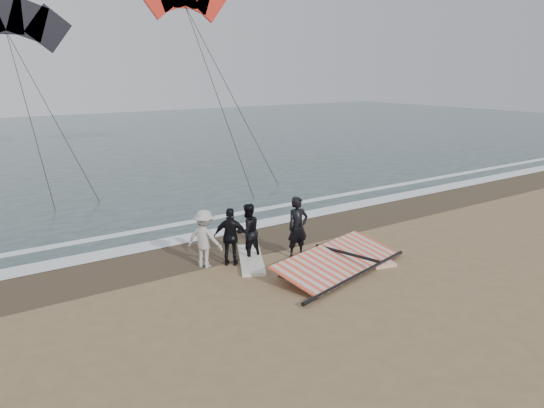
{
  "coord_description": "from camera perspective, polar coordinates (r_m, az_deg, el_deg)",
  "views": [
    {
      "loc": [
        -9.59,
        -9.61,
        5.52
      ],
      "look_at": [
        -0.68,
        3.0,
        1.6
      ],
      "focal_mm": 35.0,
      "sensor_mm": 36.0,
      "label": 1
    }
  ],
  "objects": [
    {
      "name": "ground",
      "position": [
        14.65,
        9.07,
        -8.07
      ],
      "size": [
        120.0,
        120.0,
        0.0
      ],
      "primitive_type": "plane",
      "color": "#8C704C",
      "rests_on": "ground"
    },
    {
      "name": "sea",
      "position": [
        44.02,
        -22.51,
        5.99
      ],
      "size": [
        120.0,
        54.0,
        0.02
      ],
      "primitive_type": "cube",
      "color": "#233838",
      "rests_on": "ground"
    },
    {
      "name": "wet_sand",
      "position": [
        17.93,
        -0.99,
        -3.67
      ],
      "size": [
        120.0,
        2.8,
        0.01
      ],
      "primitive_type": "cube",
      "color": "#4C3D2B",
      "rests_on": "ground"
    },
    {
      "name": "foam_near",
      "position": [
        19.04,
        -3.37,
        -2.54
      ],
      "size": [
        120.0,
        0.9,
        0.01
      ],
      "primitive_type": "cube",
      "color": "white",
      "rests_on": "sea"
    },
    {
      "name": "foam_far",
      "position": [
        20.45,
        -5.89,
        -1.41
      ],
      "size": [
        120.0,
        0.45,
        0.01
      ],
      "primitive_type": "cube",
      "color": "white",
      "rests_on": "sea"
    },
    {
      "name": "man_main",
      "position": [
        15.89,
        2.78,
        -2.53
      ],
      "size": [
        0.72,
        0.5,
        1.88
      ],
      "primitive_type": "imported",
      "rotation": [
        0.0,
        0.0,
        -0.08
      ],
      "color": "black",
      "rests_on": "ground"
    },
    {
      "name": "board_white",
      "position": [
        16.59,
        9.88,
        -5.22
      ],
      "size": [
        1.28,
        2.58,
        0.1
      ],
      "primitive_type": "cube",
      "rotation": [
        0.0,
        0.0,
        -0.24
      ],
      "color": "white",
      "rests_on": "ground"
    },
    {
      "name": "board_cream",
      "position": [
        15.83,
        -2.27,
        -5.98
      ],
      "size": [
        1.79,
        2.5,
        0.1
      ],
      "primitive_type": "cube",
      "rotation": [
        0.0,
        0.0,
        -0.5
      ],
      "color": "white",
      "rests_on": "ground"
    },
    {
      "name": "trio_cluster",
      "position": [
        15.44,
        -5.02,
        -3.43
      ],
      "size": [
        2.38,
        1.4,
        1.7
      ],
      "color": "black",
      "rests_on": "ground"
    },
    {
      "name": "sail_rig",
      "position": [
        15.23,
        6.64,
        -6.31
      ],
      "size": [
        4.77,
        2.71,
        0.52
      ],
      "color": "black",
      "rests_on": "ground"
    },
    {
      "name": "kite_dark",
      "position": [
        34.21,
        -26.74,
        16.65
      ],
      "size": [
        8.12,
        6.08,
        14.17
      ],
      "color": "black",
      "rests_on": "ground"
    }
  ]
}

